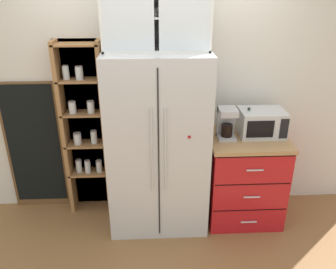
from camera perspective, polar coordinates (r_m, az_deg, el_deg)
name	(u,v)px	position (r m, az deg, el deg)	size (l,w,h in m)	color
ground_plane	(159,218)	(3.85, -1.52, -13.64)	(10.72, 10.72, 0.00)	olive
wall_back_cream	(157,94)	(3.61, -1.90, 6.66)	(5.02, 0.10, 2.55)	silver
refrigerator	(158,143)	(3.38, -1.69, -1.42)	(0.96, 0.70, 1.80)	silver
pantry_shelf_column	(86,128)	(3.69, -13.49, 1.10)	(0.49, 0.25, 1.86)	brown
counter_cabinet	(243,177)	(3.73, 12.39, -6.92)	(0.78, 0.67, 0.94)	red
microwave	(262,123)	(3.55, 15.23, 1.90)	(0.44, 0.33, 0.26)	silver
coffee_maker	(226,123)	(3.41, 9.66, 1.95)	(0.17, 0.20, 0.31)	#B7B7BC
mug_red	(248,132)	(3.51, 13.08, 0.48)	(0.11, 0.08, 0.10)	red
bottle_clear	(250,129)	(3.43, 13.43, 0.95)	(0.06, 0.06, 0.25)	silver
bottle_green	(247,123)	(3.51, 13.02, 1.86)	(0.07, 0.07, 0.29)	#285B33
upper_cabinet	(156,17)	(3.11, -1.99, 18.95)	(0.92, 0.32, 0.56)	silver
chalkboard_menu	(35,147)	(3.95, -21.17, -1.99)	(0.60, 0.04, 1.45)	brown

